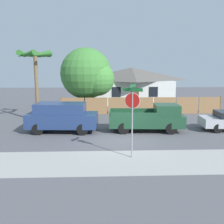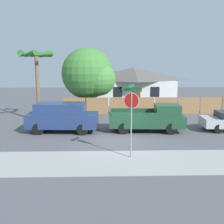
{
  "view_description": "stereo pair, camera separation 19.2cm",
  "coord_description": "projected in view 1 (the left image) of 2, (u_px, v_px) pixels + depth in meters",
  "views": [
    {
      "loc": [
        -1.06,
        -15.04,
        4.33
      ],
      "look_at": [
        -0.42,
        0.61,
        1.6
      ],
      "focal_mm": 42.0,
      "sensor_mm": 36.0,
      "label": 1
    },
    {
      "loc": [
        -0.86,
        -15.05,
        4.33
      ],
      "look_at": [
        -0.42,
        0.61,
        1.6
      ],
      "focal_mm": 42.0,
      "sensor_mm": 36.0,
      "label": 2
    }
  ],
  "objects": [
    {
      "name": "wooden_fence",
      "position": [
        142.0,
        106.0,
        24.18
      ],
      "size": [
        14.93,
        0.12,
        1.63
      ],
      "color": "#997047",
      "rests_on": "ground"
    },
    {
      "name": "stop_sign",
      "position": [
        132.0,
        108.0,
        12.23
      ],
      "size": [
        0.9,
        0.81,
        3.53
      ],
      "rotation": [
        0.0,
        0.0,
        -0.42
      ],
      "color": "gray",
      "rests_on": "ground"
    },
    {
      "name": "orange_pickup",
      "position": [
        150.0,
        118.0,
        17.65
      ],
      "size": [
        5.05,
        2.21,
        1.83
      ],
      "rotation": [
        0.0,
        0.0,
        -0.06
      ],
      "color": "#1E472D",
      "rests_on": "ground"
    },
    {
      "name": "house",
      "position": [
        132.0,
        84.0,
        31.77
      ],
      "size": [
        9.87,
        6.53,
        4.22
      ],
      "color": "white",
      "rests_on": "ground"
    },
    {
      "name": "palm_tree",
      "position": [
        35.0,
        61.0,
        20.19
      ],
      "size": [
        2.73,
        2.94,
        5.55
      ],
      "color": "brown",
      "rests_on": "ground"
    },
    {
      "name": "sidewalk_strip",
      "position": [
        125.0,
        162.0,
        12.05
      ],
      "size": [
        36.0,
        3.2,
        0.01
      ],
      "color": "#A3A39E",
      "rests_on": "ground"
    },
    {
      "name": "ground_plane",
      "position": [
        119.0,
        140.0,
        15.59
      ],
      "size": [
        80.0,
        80.0,
        0.0
      ],
      "primitive_type": "plane",
      "color": "#56565B"
    },
    {
      "name": "oak_tree",
      "position": [
        88.0,
        75.0,
        25.11
      ],
      "size": [
        5.18,
        4.93,
        6.13
      ],
      "color": "brown",
      "rests_on": "ground"
    },
    {
      "name": "red_suv",
      "position": [
        62.0,
        117.0,
        17.4
      ],
      "size": [
        4.73,
        2.18,
        1.95
      ],
      "rotation": [
        0.0,
        0.0,
        -0.06
      ],
      "color": "navy",
      "rests_on": "ground"
    }
  ]
}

